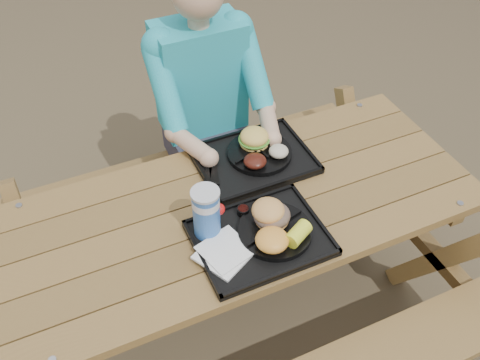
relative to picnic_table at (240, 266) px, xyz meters
name	(u,v)px	position (x,y,z in m)	size (l,w,h in m)	color
ground	(240,314)	(0.00, 0.00, -0.38)	(60.00, 60.00, 0.00)	#999999
picnic_table	(240,266)	(0.00, 0.00, 0.00)	(1.80, 1.49, 0.75)	#999999
tray_near	(260,239)	(-0.01, -0.18, 0.39)	(0.45, 0.35, 0.02)	black
tray_far	(254,160)	(0.15, 0.19, 0.39)	(0.45, 0.35, 0.02)	black
plate_near	(275,231)	(0.05, -0.19, 0.41)	(0.26, 0.26, 0.02)	black
plate_far	(260,153)	(0.18, 0.20, 0.41)	(0.26, 0.26, 0.02)	black
napkin_stack	(224,254)	(-0.15, -0.20, 0.40)	(0.16, 0.16, 0.02)	white
soda_cup	(206,213)	(-0.16, -0.08, 0.49)	(0.09, 0.09, 0.19)	#164EA6
condiment_bbq	(243,211)	(-0.01, -0.06, 0.41)	(0.05, 0.05, 0.03)	black
condiment_mustard	(263,204)	(0.06, -0.06, 0.41)	(0.04, 0.04, 0.03)	gold
sandwich	(272,208)	(0.06, -0.15, 0.48)	(0.12, 0.12, 0.13)	#E39D50
mac_cheese	(272,240)	(0.01, -0.25, 0.44)	(0.11, 0.11, 0.06)	#F3AB40
corn_cob	(298,234)	(0.10, -0.26, 0.44)	(0.09, 0.09, 0.06)	#F6FF35
cutlery_far	(213,169)	(-0.03, 0.20, 0.40)	(0.03, 0.18, 0.01)	black
burger	(254,134)	(0.18, 0.25, 0.47)	(0.12, 0.12, 0.11)	#E9BF52
baked_beans	(255,161)	(0.13, 0.14, 0.44)	(0.09, 0.09, 0.04)	#44150D
potato_salad	(279,151)	(0.24, 0.15, 0.44)	(0.08, 0.08, 0.04)	beige
diner	(204,120)	(0.12, 0.66, 0.27)	(0.48, 0.84, 1.28)	teal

